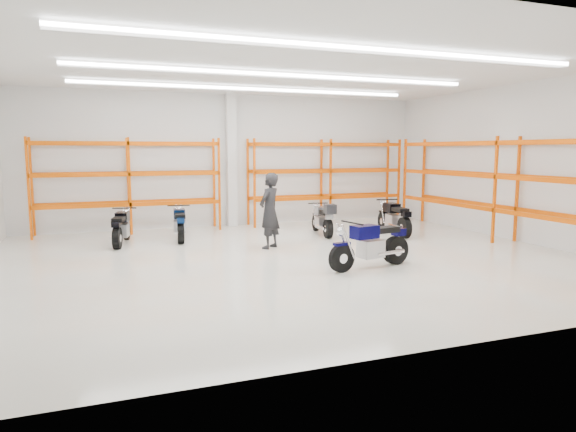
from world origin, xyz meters
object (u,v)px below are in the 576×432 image
object	(u,v)px
motorcycle_back_b	(180,225)
structural_column	(231,161)
motorcycle_main	(373,245)
motorcycle_back_a	(121,229)
motorcycle_back_c	(323,219)
motorcycle_back_d	(395,219)
standing_man	(270,211)

from	to	relation	value
motorcycle_back_b	structural_column	xyz separation A→B (m)	(2.14, 2.26, 1.79)
motorcycle_main	motorcycle_back_a	bearing A→B (deg)	136.63
motorcycle_back_c	structural_column	world-z (taller)	structural_column
structural_column	motorcycle_back_b	bearing A→B (deg)	-133.40
motorcycle_back_b	motorcycle_back_d	bearing A→B (deg)	-12.07
motorcycle_back_d	structural_column	distance (m)	5.86
motorcycle_back_b	structural_column	distance (m)	3.59
motorcycle_back_c	structural_column	size ratio (longest dim) A/B	0.45
motorcycle_back_b	structural_column	size ratio (longest dim) A/B	0.44
motorcycle_back_b	motorcycle_back_c	distance (m)	4.32
standing_man	structural_column	world-z (taller)	structural_column
motorcycle_main	motorcycle_back_c	bearing A→B (deg)	80.20
motorcycle_back_d	motorcycle_main	bearing A→B (deg)	-127.84
standing_man	motorcycle_back_d	bearing A→B (deg)	148.91
standing_man	motorcycle_back_a	bearing A→B (deg)	-67.53
motorcycle_back_a	motorcycle_back_b	distance (m)	1.65
motorcycle_back_b	standing_man	world-z (taller)	standing_man
motorcycle_main	standing_man	bearing A→B (deg)	115.84
motorcycle_back_b	structural_column	bearing A→B (deg)	46.60
structural_column	standing_man	bearing A→B (deg)	-90.97
motorcycle_back_a	motorcycle_back_d	world-z (taller)	motorcycle_back_d
motorcycle_main	standing_man	distance (m)	3.35
motorcycle_back_a	standing_man	distance (m)	4.18
motorcycle_back_a	structural_column	world-z (taller)	structural_column
motorcycle_main	structural_column	size ratio (longest dim) A/B	0.48
motorcycle_back_c	standing_man	bearing A→B (deg)	-147.71
motorcycle_back_a	motorcycle_back_d	xyz separation A→B (m)	(8.02, -1.15, 0.04)
motorcycle_main	standing_man	size ratio (longest dim) A/B	1.08
motorcycle_back_d	standing_man	distance (m)	4.42
standing_man	motorcycle_back_c	bearing A→B (deg)	171.64
motorcycle_back_a	structural_column	xyz separation A→B (m)	(3.77, 2.48, 1.79)
motorcycle_main	standing_man	xyz separation A→B (m)	(-1.44, 2.98, 0.50)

